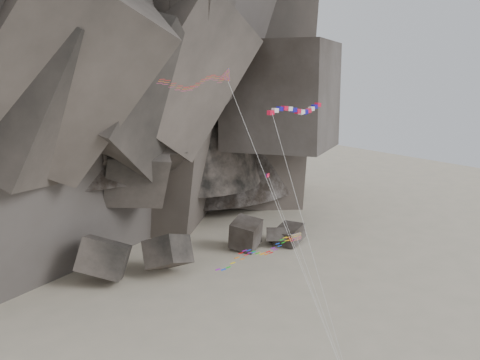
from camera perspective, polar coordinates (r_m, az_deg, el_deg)
headland at (r=116.70m, az=-21.71°, el=15.59°), size 110.00×70.00×84.00m
boulder_field at (r=86.64m, az=-15.14°, el=-9.67°), size 75.28×17.12×8.50m
delta_kite at (r=52.76m, az=-5.21°, el=10.34°), size 12.48×16.34×32.31m
banner_kite at (r=58.51m, az=6.08°, el=7.27°), size 9.16×13.76×28.27m
parafoil_kite at (r=60.56m, az=1.69°, el=-7.69°), size 13.71×15.00×12.61m
pennant_kite at (r=55.61m, az=4.77°, el=-4.24°), size 1.37×12.22×21.32m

